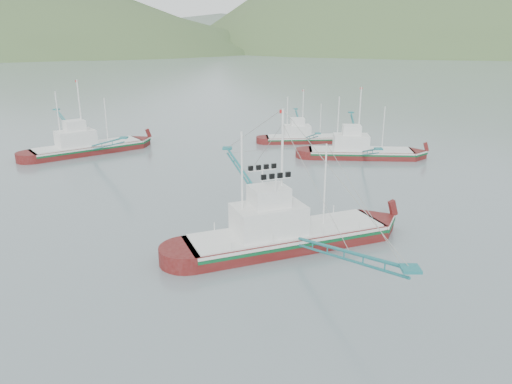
{
  "coord_description": "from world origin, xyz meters",
  "views": [
    {
      "loc": [
        0.11,
        -35.89,
        16.89
      ],
      "look_at": [
        0.0,
        6.0,
        3.2
      ],
      "focal_mm": 35.0,
      "sensor_mm": 36.0,
      "label": 1
    }
  ],
  "objects_px": {
    "main_boat": "(286,218)",
    "bg_boat_left": "(86,137)",
    "bg_boat_far": "(304,135)",
    "bg_boat_right": "(359,148)"
  },
  "relations": [
    {
      "from": "bg_boat_far",
      "to": "bg_boat_left",
      "type": "bearing_deg",
      "value": -170.65
    },
    {
      "from": "main_boat",
      "to": "bg_boat_far",
      "type": "bearing_deg",
      "value": 60.92
    },
    {
      "from": "bg_boat_far",
      "to": "bg_boat_right",
      "type": "bearing_deg",
      "value": -59.03
    },
    {
      "from": "main_boat",
      "to": "bg_boat_left",
      "type": "bearing_deg",
      "value": 107.73
    },
    {
      "from": "bg_boat_left",
      "to": "bg_boat_far",
      "type": "relative_size",
      "value": 1.12
    },
    {
      "from": "bg_boat_far",
      "to": "bg_boat_right",
      "type": "relative_size",
      "value": 0.85
    },
    {
      "from": "bg_boat_left",
      "to": "bg_boat_right",
      "type": "relative_size",
      "value": 0.95
    },
    {
      "from": "bg_boat_left",
      "to": "bg_boat_far",
      "type": "height_order",
      "value": "bg_boat_left"
    },
    {
      "from": "bg_boat_left",
      "to": "bg_boat_right",
      "type": "bearing_deg",
      "value": -40.59
    },
    {
      "from": "main_boat",
      "to": "bg_boat_left",
      "type": "height_order",
      "value": "main_boat"
    }
  ]
}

